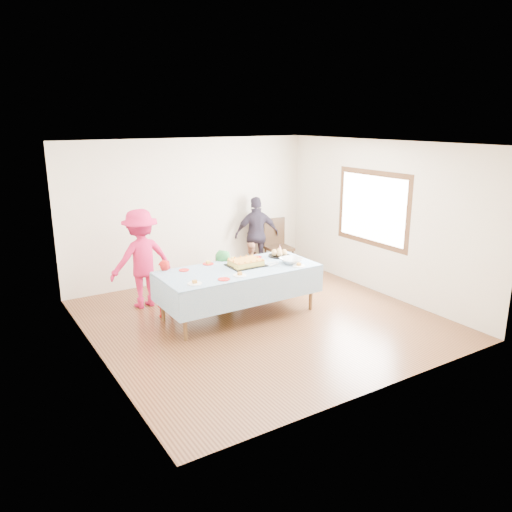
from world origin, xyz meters
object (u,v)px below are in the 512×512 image
(party_table, at_px, (239,272))
(birthday_cake, at_px, (246,263))
(dining_chair, at_px, (277,242))
(adult_left, at_px, (141,259))

(party_table, height_order, birthday_cake, birthday_cake)
(dining_chair, bearing_deg, adult_left, -166.68)
(birthday_cake, xyz_separation_m, adult_left, (-1.32, 1.14, -0.01))
(party_table, distance_m, dining_chair, 2.48)
(dining_chair, distance_m, adult_left, 3.04)
(birthday_cake, height_order, adult_left, adult_left)
(party_table, xyz_separation_m, adult_left, (-1.15, 1.20, 0.10))
(birthday_cake, bearing_deg, adult_left, 139.31)
(party_table, relative_size, dining_chair, 2.29)
(birthday_cake, height_order, dining_chair, dining_chair)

